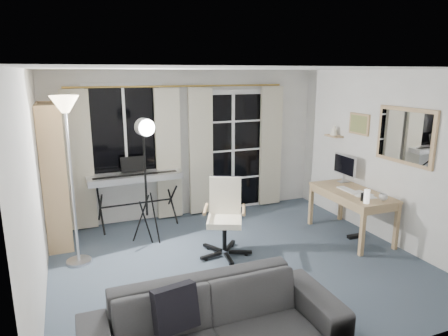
# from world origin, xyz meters

# --- Properties ---
(floor) EXTENTS (4.50, 4.00, 0.02)m
(floor) POSITION_xyz_m (0.00, 0.00, -0.01)
(floor) COLOR #3A4754
(floor) RESTS_ON ground
(window) EXTENTS (1.20, 0.08, 1.40)m
(window) POSITION_xyz_m (-1.05, 1.97, 1.50)
(window) COLOR white
(window) RESTS_ON floor
(french_door) EXTENTS (1.32, 0.09, 2.11)m
(french_door) POSITION_xyz_m (0.75, 1.97, 1.03)
(french_door) COLOR white
(french_door) RESTS_ON floor
(curtains) EXTENTS (3.60, 0.07, 2.13)m
(curtains) POSITION_xyz_m (-0.14, 1.88, 1.09)
(curtains) COLOR gold
(curtains) RESTS_ON floor
(bookshelf) EXTENTS (0.32, 0.92, 1.96)m
(bookshelf) POSITION_xyz_m (-2.12, 1.54, 0.93)
(bookshelf) COLOR tan
(bookshelf) RESTS_ON floor
(torchiere_lamp) EXTENTS (0.44, 0.44, 2.10)m
(torchiere_lamp) POSITION_xyz_m (-1.88, 0.75, 1.69)
(torchiere_lamp) COLOR #B2B2B7
(torchiere_lamp) RESTS_ON floor
(keyboard_piano) EXTENTS (1.43, 0.72, 1.03)m
(keyboard_piano) POSITION_xyz_m (-0.97, 1.70, 0.78)
(keyboard_piano) COLOR black
(keyboard_piano) RESTS_ON floor
(studio_light) EXTENTS (0.38, 0.38, 1.81)m
(studio_light) POSITION_xyz_m (-0.92, 0.99, 1.45)
(studio_light) COLOR black
(studio_light) RESTS_ON floor
(office_chair) EXTENTS (0.70, 0.72, 1.01)m
(office_chair) POSITION_xyz_m (-0.03, 0.37, 0.60)
(office_chair) COLOR black
(office_chair) RESTS_ON floor
(desk) EXTENTS (0.67, 1.30, 0.69)m
(desk) POSITION_xyz_m (1.88, 0.18, 0.60)
(desk) COLOR #A07E52
(desk) RESTS_ON floor
(monitor) EXTENTS (0.17, 0.50, 0.43)m
(monitor) POSITION_xyz_m (2.08, 0.63, 0.95)
(monitor) COLOR silver
(monitor) RESTS_ON desk
(desk_clutter) EXTENTS (0.41, 0.78, 0.87)m
(desk_clutter) POSITION_xyz_m (1.82, -0.04, 0.54)
(desk_clutter) COLOR white
(desk_clutter) RESTS_ON desk
(mug) EXTENTS (0.11, 0.09, 0.11)m
(mug) POSITION_xyz_m (1.98, -0.32, 0.74)
(mug) COLOR silver
(mug) RESTS_ON desk
(wall_mirror) EXTENTS (0.04, 0.94, 0.74)m
(wall_mirror) POSITION_xyz_m (2.22, -0.35, 1.55)
(wall_mirror) COLOR tan
(wall_mirror) RESTS_ON floor
(framed_print) EXTENTS (0.03, 0.42, 0.32)m
(framed_print) POSITION_xyz_m (2.23, 0.55, 1.60)
(framed_print) COLOR tan
(framed_print) RESTS_ON floor
(wall_shelf) EXTENTS (0.16, 0.30, 0.18)m
(wall_shelf) POSITION_xyz_m (2.16, 1.05, 1.41)
(wall_shelf) COLOR tan
(wall_shelf) RESTS_ON floor
(sofa) EXTENTS (2.16, 0.65, 0.84)m
(sofa) POSITION_xyz_m (-0.89, -1.55, 0.42)
(sofa) COLOR #2E2E30
(sofa) RESTS_ON floor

